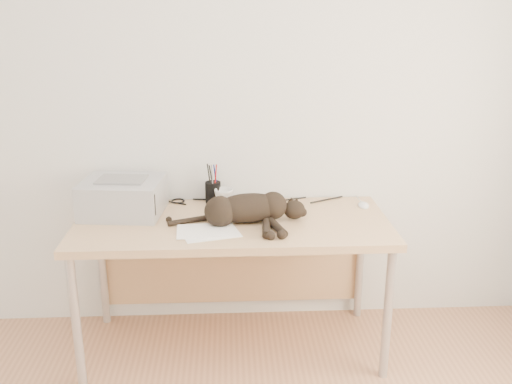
{
  "coord_description": "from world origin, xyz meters",
  "views": [
    {
      "loc": [
        -0.02,
        -1.33,
        1.78
      ],
      "look_at": [
        0.12,
        1.34,
        0.91
      ],
      "focal_mm": 40.0,
      "sensor_mm": 36.0,
      "label": 1
    }
  ],
  "objects": [
    {
      "name": "mug",
      "position": [
        -0.04,
        1.62,
        0.79
      ],
      "size": [
        0.15,
        0.15,
        0.1
      ],
      "primitive_type": "imported",
      "rotation": [
        0.0,
        0.0,
        0.88
      ],
      "color": "white",
      "rests_on": "desk"
    },
    {
      "name": "papers",
      "position": [
        -0.12,
        1.24,
        0.74
      ],
      "size": [
        0.32,
        0.25,
        0.01
      ],
      "color": "white",
      "rests_on": "desk"
    },
    {
      "name": "mouse",
      "position": [
        0.72,
        1.58,
        0.76
      ],
      "size": [
        0.06,
        0.1,
        0.03
      ],
      "primitive_type": "ellipsoid",
      "rotation": [
        0.0,
        0.0,
        -0.04
      ],
      "color": "white",
      "rests_on": "desk"
    },
    {
      "name": "remote_black",
      "position": [
        0.06,
        1.52,
        0.75
      ],
      "size": [
        0.14,
        0.19,
        0.02
      ],
      "primitive_type": "cube",
      "rotation": [
        0.0,
        0.0,
        -0.51
      ],
      "color": "black",
      "rests_on": "desk"
    },
    {
      "name": "pen_cup",
      "position": [
        -0.1,
        1.68,
        0.8
      ],
      "size": [
        0.09,
        0.09,
        0.22
      ],
      "color": "black",
      "rests_on": "desk"
    },
    {
      "name": "remote_grey",
      "position": [
        0.06,
        1.64,
        0.75
      ],
      "size": [
        0.13,
        0.19,
        0.02
      ],
      "primitive_type": "cube",
      "rotation": [
        0.0,
        0.0,
        0.46
      ],
      "color": "gray",
      "rests_on": "desk"
    },
    {
      "name": "desk",
      "position": [
        0.0,
        1.48,
        0.61
      ],
      "size": [
        1.6,
        0.7,
        0.74
      ],
      "color": "#E8B687",
      "rests_on": "floor"
    },
    {
      "name": "cat",
      "position": [
        0.06,
        1.36,
        0.81
      ],
      "size": [
        0.71,
        0.33,
        0.16
      ],
      "rotation": [
        0.0,
        0.0,
        0.14
      ],
      "color": "black",
      "rests_on": "desk"
    },
    {
      "name": "cable_tangle",
      "position": [
        0.0,
        1.7,
        0.75
      ],
      "size": [
        1.36,
        0.09,
        0.01
      ],
      "primitive_type": null,
      "color": "black",
      "rests_on": "desk"
    },
    {
      "name": "wall_back",
      "position": [
        0.0,
        1.75,
        1.3
      ],
      "size": [
        3.5,
        0.0,
        3.5
      ],
      "primitive_type": "plane",
      "rotation": [
        1.57,
        0.0,
        0.0
      ],
      "color": "silver",
      "rests_on": "floor"
    },
    {
      "name": "printer",
      "position": [
        -0.57,
        1.53,
        0.83
      ],
      "size": [
        0.44,
        0.39,
        0.19
      ],
      "color": "#ABABB0",
      "rests_on": "desk"
    }
  ]
}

